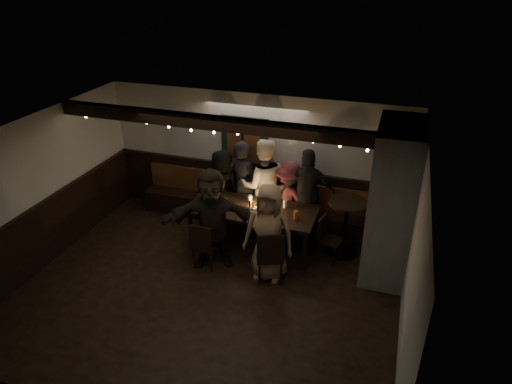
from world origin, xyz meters
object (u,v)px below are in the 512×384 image
(person_a, at_px, (223,188))
(person_b, at_px, (243,184))
(high_top, at_px, (346,221))
(person_g, at_px, (269,233))
(chair_near_right, at_px, (270,254))
(dining_table, at_px, (252,212))
(person_f, at_px, (212,218))
(chair_end, at_px, (326,235))
(chair_near_left, at_px, (203,243))
(person_c, at_px, (263,185))
(person_d, at_px, (289,199))
(person_e, at_px, (307,195))

(person_a, bearing_deg, person_b, -155.12)
(high_top, xyz_separation_m, person_g, (-1.11, -1.07, 0.18))
(chair_near_right, bearing_deg, person_b, 122.87)
(chair_near_right, bearing_deg, dining_table, 123.89)
(person_f, xyz_separation_m, person_g, (1.02, -0.06, -0.05))
(chair_end, xyz_separation_m, person_b, (-1.79, 0.64, 0.43))
(chair_end, bearing_deg, person_b, 160.35)
(chair_near_left, bearing_deg, person_c, 70.32)
(dining_table, relative_size, chair_near_left, 2.59)
(person_d, bearing_deg, person_a, 16.41)
(person_d, distance_m, person_g, 1.43)
(person_a, height_order, person_g, person_g)
(person_f, bearing_deg, chair_near_right, -32.20)
(chair_end, xyz_separation_m, person_g, (-0.82, -0.82, 0.39))
(chair_near_right, xyz_separation_m, person_f, (-1.09, 0.22, 0.35))
(chair_near_left, xyz_separation_m, high_top, (2.22, 1.20, 0.17))
(chair_near_right, bearing_deg, person_g, 115.53)
(person_g, bearing_deg, chair_near_left, -174.33)
(person_b, distance_m, person_f, 1.39)
(person_c, distance_m, person_d, 0.55)
(chair_near_left, height_order, high_top, high_top)
(person_a, distance_m, person_f, 1.38)
(chair_near_right, distance_m, high_top, 1.61)
(person_c, xyz_separation_m, person_g, (0.55, -1.46, -0.09))
(person_b, relative_size, person_c, 0.96)
(chair_near_left, relative_size, person_d, 0.60)
(person_b, xyz_separation_m, person_e, (1.29, -0.04, -0.00))
(person_e, bearing_deg, person_g, 62.13)
(dining_table, xyz_separation_m, person_g, (0.53, -0.74, 0.10))
(high_top, height_order, person_c, person_c)
(person_b, distance_m, person_g, 1.75)
(dining_table, xyz_separation_m, chair_near_left, (-0.59, -0.87, -0.25))
(high_top, relative_size, person_f, 0.59)
(chair_near_left, xyz_separation_m, person_b, (0.15, 1.59, 0.40))
(person_b, bearing_deg, person_c, -165.47)
(person_f, bearing_deg, chair_near_left, -137.47)
(person_a, distance_m, person_g, 1.95)
(person_b, height_order, person_e, person_b)
(person_e, bearing_deg, high_top, 140.96)
(dining_table, height_order, person_g, person_g)
(high_top, bearing_deg, person_e, 155.84)
(dining_table, bearing_deg, chair_near_left, -124.23)
(person_d, distance_m, person_e, 0.39)
(chair_end, distance_m, person_a, 2.28)
(chair_near_left, relative_size, person_f, 0.49)
(person_d, height_order, person_e, person_e)
(chair_end, bearing_deg, person_d, 144.50)
(chair_near_left, bearing_deg, person_g, 6.64)
(person_d, bearing_deg, person_c, 10.86)
(chair_near_right, relative_size, person_d, 0.66)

